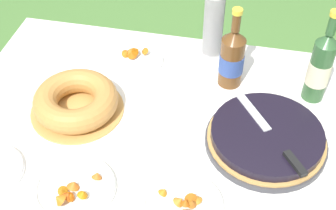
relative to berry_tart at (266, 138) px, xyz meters
name	(u,v)px	position (x,y,z in m)	size (l,w,h in m)	color
garden_table	(173,137)	(-0.30, 0.03, -0.10)	(1.41, 0.92, 0.66)	#A87A47
tablecloth	(173,126)	(-0.30, 0.03, -0.04)	(1.42, 0.93, 0.10)	white
berry_tart	(266,138)	(0.00, 0.00, 0.00)	(0.37, 0.37, 0.06)	#38383D
serving_knife	(273,137)	(0.02, -0.02, 0.04)	(0.24, 0.32, 0.01)	silver
bundt_cake	(76,101)	(-0.62, 0.02, 0.01)	(0.31, 0.31, 0.09)	tan
cup_stack	(213,24)	(-0.23, 0.41, 0.10)	(0.07, 0.07, 0.27)	white
cider_bottle_green	(320,67)	(0.14, 0.25, 0.10)	(0.08, 0.08, 0.34)	#2D562D
cider_bottle_amber	(232,58)	(-0.14, 0.26, 0.08)	(0.08, 0.08, 0.30)	brown
snack_plate_near	(75,188)	(-0.51, -0.28, -0.02)	(0.23, 0.23, 0.06)	white
snack_plate_left	(183,205)	(-0.21, -0.28, -0.02)	(0.22, 0.22, 0.05)	white
snack_plate_far	(134,59)	(-0.50, 0.31, -0.02)	(0.21, 0.21, 0.06)	white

